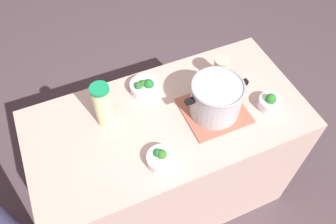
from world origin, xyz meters
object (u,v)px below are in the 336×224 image
object	(u,v)px
cooking_pot	(216,98)
lemonade_pitcher	(103,105)
broccoli_bowl_center	(270,102)
broccoli_bowl_back	(161,158)
mason_jar	(221,69)
broccoli_bowl_front	(144,87)

from	to	relation	value
cooking_pot	lemonade_pitcher	xyz separation A→B (m)	(0.49, -0.15, 0.02)
broccoli_bowl_center	broccoli_bowl_back	distance (m)	0.61
broccoli_bowl_center	lemonade_pitcher	bearing A→B (deg)	-17.31
cooking_pot	mason_jar	world-z (taller)	cooking_pot
broccoli_bowl_front	broccoli_bowl_back	bearing A→B (deg)	78.77
mason_jar	broccoli_bowl_front	distance (m)	0.40
cooking_pot	broccoli_bowl_front	xyz separation A→B (m)	(0.26, -0.25, -0.07)
lemonade_pitcher	broccoli_bowl_front	xyz separation A→B (m)	(-0.23, -0.10, -0.09)
cooking_pot	broccoli_bowl_back	bearing A→B (deg)	24.18
broccoli_bowl_front	broccoli_bowl_center	distance (m)	0.62
lemonade_pitcher	broccoli_bowl_center	size ratio (longest dim) A/B	2.12
broccoli_bowl_center	cooking_pot	bearing A→B (deg)	-18.00
lemonade_pitcher	broccoli_bowl_back	world-z (taller)	lemonade_pitcher
mason_jar	broccoli_bowl_front	bearing A→B (deg)	-11.69
cooking_pot	broccoli_bowl_front	bearing A→B (deg)	-44.23
cooking_pot	broccoli_bowl_back	size ratio (longest dim) A/B	2.50
broccoli_bowl_front	cooking_pot	bearing A→B (deg)	135.77
mason_jar	broccoli_bowl_center	distance (m)	0.29
lemonade_pitcher	broccoli_bowl_back	bearing A→B (deg)	116.29
cooking_pot	lemonade_pitcher	distance (m)	0.52
mason_jar	broccoli_bowl_back	distance (m)	0.57
broccoli_bowl_back	broccoli_bowl_front	bearing A→B (deg)	-101.23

